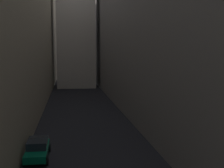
% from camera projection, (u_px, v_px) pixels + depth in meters
% --- Properties ---
extents(ground_plane, '(264.00, 264.00, 0.00)m').
position_uv_depth(ground_plane, '(81.00, 106.00, 46.13)').
color(ground_plane, black).
extents(building_block_left, '(12.26, 108.00, 24.81)m').
position_uv_depth(building_block_left, '(4.00, 26.00, 45.07)').
color(building_block_left, gray).
rests_on(building_block_left, ground).
extents(building_block_right, '(15.93, 108.00, 24.61)m').
position_uv_depth(building_block_right, '(161.00, 29.00, 48.77)').
color(building_block_right, slate).
rests_on(building_block_right, ground).
extents(parked_car_left_far, '(1.87, 4.43, 1.49)m').
position_uv_depth(parked_car_left_far, '(37.00, 149.00, 23.22)').
color(parked_car_left_far, '#05472D').
rests_on(parked_car_left_far, ground).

